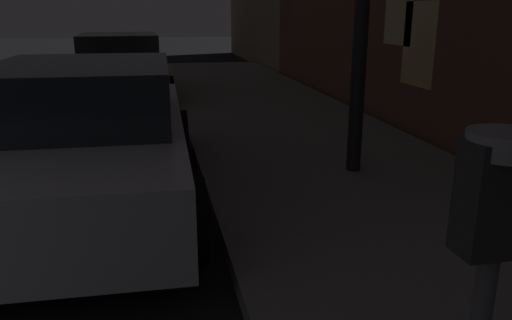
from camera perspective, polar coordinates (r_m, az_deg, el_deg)
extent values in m
cube|color=#333333|center=(1.41, 25.65, -3.87)|extent=(0.19, 0.11, 0.30)
cylinder|color=#999EA5|center=(1.37, 26.36, 1.65)|extent=(0.19, 0.19, 0.06)
cube|color=black|center=(1.36, 23.96, -2.52)|extent=(0.01, 0.08, 0.11)
cube|color=#B7B7BF|center=(5.34, -18.33, 1.19)|extent=(1.96, 4.63, 0.64)
cube|color=#1E2328|center=(5.16, -19.00, 7.23)|extent=(1.68, 2.26, 0.56)
cylinder|color=black|center=(6.93, -24.32, 1.90)|extent=(0.24, 0.66, 0.66)
cylinder|color=black|center=(6.72, -8.65, 2.76)|extent=(0.24, 0.66, 0.66)
cylinder|color=black|center=(4.01, -7.25, -6.69)|extent=(0.24, 0.66, 0.66)
cube|color=gold|center=(11.64, -14.98, 9.34)|extent=(1.96, 4.26, 0.64)
cube|color=#1E2328|center=(11.66, -15.18, 12.20)|extent=(1.68, 2.28, 0.56)
cylinder|color=black|center=(13.02, -18.91, 8.64)|extent=(0.24, 0.67, 0.66)
cylinder|color=black|center=(12.97, -10.64, 9.21)|extent=(0.24, 0.67, 0.66)
cylinder|color=black|center=(10.45, -20.14, 6.81)|extent=(0.24, 0.67, 0.66)
cylinder|color=black|center=(10.39, -9.87, 7.52)|extent=(0.24, 0.67, 0.66)
cube|color=#F2D17F|center=(8.41, 16.02, 16.45)|extent=(0.06, 0.90, 1.20)
cube|color=#F2D17F|center=(7.81, 18.03, 12.30)|extent=(0.06, 0.90, 1.20)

